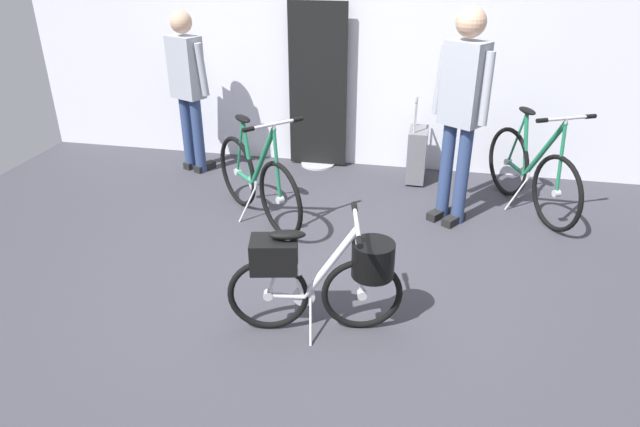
{
  "coord_description": "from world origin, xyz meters",
  "views": [
    {
      "loc": [
        0.74,
        -3.15,
        2.26
      ],
      "look_at": [
        0.05,
        0.2,
        0.55
      ],
      "focal_mm": 31.66,
      "sensor_mm": 36.0,
      "label": 1
    }
  ],
  "objects_px": {
    "display_bike_left": "(257,180)",
    "visitor_browsing": "(462,104)",
    "display_bike_right": "(531,172)",
    "visitor_near_wall": "(188,84)",
    "floor_banner_stand": "(318,96)",
    "folding_bike_foreground": "(323,273)",
    "rolling_suitcase": "(417,154)"
  },
  "relations": [
    {
      "from": "visitor_near_wall",
      "to": "display_bike_left",
      "type": "bearing_deg",
      "value": -44.21
    },
    {
      "from": "rolling_suitcase",
      "to": "display_bike_left",
      "type": "bearing_deg",
      "value": -138.86
    },
    {
      "from": "visitor_browsing",
      "to": "display_bike_left",
      "type": "bearing_deg",
      "value": -168.51
    },
    {
      "from": "folding_bike_foreground",
      "to": "rolling_suitcase",
      "type": "distance_m",
      "value": 2.57
    },
    {
      "from": "visitor_browsing",
      "to": "rolling_suitcase",
      "type": "xyz_separation_m",
      "value": [
        -0.34,
        0.8,
        -0.75
      ]
    },
    {
      "from": "floor_banner_stand",
      "to": "display_bike_left",
      "type": "bearing_deg",
      "value": -100.09
    },
    {
      "from": "floor_banner_stand",
      "to": "folding_bike_foreground",
      "type": "distance_m",
      "value": 2.85
    },
    {
      "from": "folding_bike_foreground",
      "to": "visitor_near_wall",
      "type": "xyz_separation_m",
      "value": [
        -1.84,
        2.36,
        0.5
      ]
    },
    {
      "from": "floor_banner_stand",
      "to": "visitor_browsing",
      "type": "distance_m",
      "value": 1.76
    },
    {
      "from": "visitor_browsing",
      "to": "rolling_suitcase",
      "type": "distance_m",
      "value": 1.15
    },
    {
      "from": "display_bike_left",
      "to": "visitor_browsing",
      "type": "bearing_deg",
      "value": 11.49
    },
    {
      "from": "visitor_near_wall",
      "to": "rolling_suitcase",
      "type": "relative_size",
      "value": 1.93
    },
    {
      "from": "floor_banner_stand",
      "to": "visitor_near_wall",
      "type": "relative_size",
      "value": 1.05
    },
    {
      "from": "display_bike_right",
      "to": "visitor_browsing",
      "type": "xyz_separation_m",
      "value": [
        -0.68,
        -0.33,
        0.66
      ]
    },
    {
      "from": "display_bike_left",
      "to": "visitor_browsing",
      "type": "distance_m",
      "value": 1.8
    },
    {
      "from": "display_bike_left",
      "to": "display_bike_right",
      "type": "height_order",
      "value": "display_bike_right"
    },
    {
      "from": "folding_bike_foreground",
      "to": "display_bike_right",
      "type": "bearing_deg",
      "value": 54.51
    },
    {
      "from": "rolling_suitcase",
      "to": "visitor_browsing",
      "type": "bearing_deg",
      "value": -67.2
    },
    {
      "from": "floor_banner_stand",
      "to": "rolling_suitcase",
      "type": "bearing_deg",
      "value": -12.18
    },
    {
      "from": "display_bike_left",
      "to": "folding_bike_foreground",
      "type": "bearing_deg",
      "value": -58.63
    },
    {
      "from": "folding_bike_foreground",
      "to": "visitor_near_wall",
      "type": "bearing_deg",
      "value": 127.98
    },
    {
      "from": "visitor_near_wall",
      "to": "floor_banner_stand",
      "type": "bearing_deg",
      "value": 17.81
    },
    {
      "from": "floor_banner_stand",
      "to": "rolling_suitcase",
      "type": "distance_m",
      "value": 1.18
    },
    {
      "from": "visitor_browsing",
      "to": "folding_bike_foreground",
      "type": "bearing_deg",
      "value": -114.46
    },
    {
      "from": "display_bike_left",
      "to": "visitor_near_wall",
      "type": "bearing_deg",
      "value": 135.79
    },
    {
      "from": "folding_bike_foreground",
      "to": "visitor_browsing",
      "type": "distance_m",
      "value": 2.0
    },
    {
      "from": "display_bike_left",
      "to": "visitor_near_wall",
      "type": "xyz_separation_m",
      "value": [
        -0.99,
        0.97,
        0.55
      ]
    },
    {
      "from": "display_bike_left",
      "to": "visitor_browsing",
      "type": "relative_size",
      "value": 0.58
    },
    {
      "from": "visitor_near_wall",
      "to": "visitor_browsing",
      "type": "distance_m",
      "value": 2.71
    },
    {
      "from": "folding_bike_foreground",
      "to": "display_bike_right",
      "type": "relative_size",
      "value": 0.84
    },
    {
      "from": "floor_banner_stand",
      "to": "visitor_near_wall",
      "type": "xyz_separation_m",
      "value": [
        -1.24,
        -0.4,
        0.16
      ]
    },
    {
      "from": "floor_banner_stand",
      "to": "display_bike_left",
      "type": "height_order",
      "value": "floor_banner_stand"
    }
  ]
}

